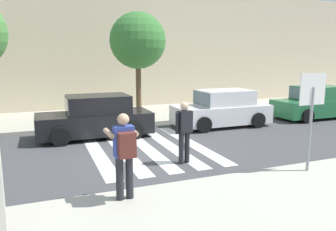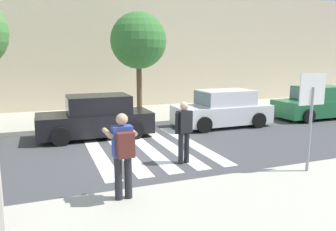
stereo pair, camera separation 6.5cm
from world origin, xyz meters
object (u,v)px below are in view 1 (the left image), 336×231
photographer_with_backpack (124,149)px  parked_car_white (222,109)px  stop_sign (312,101)px  pedestrian_crossing (184,129)px  street_tree_center (138,41)px  parked_car_green (316,103)px  parked_car_black (96,118)px

photographer_with_backpack → parked_car_white: (5.73, 5.99, -0.44)m
stop_sign → pedestrian_crossing: bearing=140.4°
pedestrian_crossing → street_tree_center: (0.56, 6.33, 2.65)m
pedestrian_crossing → parked_car_white: pedestrian_crossing is taller
stop_sign → photographer_with_backpack: 4.68m
photographer_with_backpack → street_tree_center: (2.74, 8.35, 2.46)m
parked_car_white → street_tree_center: bearing=141.7°
stop_sign → parked_car_green: bearing=43.5°
parked_car_black → street_tree_center: size_ratio=0.86×
parked_car_white → street_tree_center: street_tree_center is taller
stop_sign → street_tree_center: size_ratio=0.51×
pedestrian_crossing → parked_car_green: bearing=24.4°
parked_car_green → street_tree_center: size_ratio=0.86×
photographer_with_backpack → pedestrian_crossing: photographer_with_backpack is taller
stop_sign → street_tree_center: bearing=102.7°
parked_car_white → parked_car_green: size_ratio=1.00×
photographer_with_backpack → parked_car_white: 8.30m
parked_car_black → parked_car_green: (10.54, -0.00, 0.00)m
parked_car_black → parked_car_white: size_ratio=1.00×
parked_car_black → parked_car_green: 10.54m
pedestrian_crossing → parked_car_green: 9.62m
stop_sign → photographer_with_backpack: size_ratio=1.40×
parked_car_white → pedestrian_crossing: bearing=-131.8°
stop_sign → parked_car_white: 6.20m
parked_car_white → parked_car_black: bearing=180.0°
street_tree_center → photographer_with_backpack: bearing=-108.2°
parked_car_white → photographer_with_backpack: bearing=-133.8°
parked_car_green → parked_car_black: bearing=180.0°
photographer_with_backpack → parked_car_green: (10.94, 5.99, -0.44)m
pedestrian_crossing → parked_car_black: bearing=114.2°
parked_car_black → parked_car_green: bearing=-0.0°
pedestrian_crossing → parked_car_white: size_ratio=0.42×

